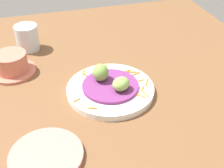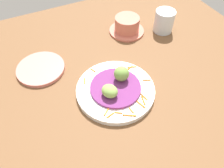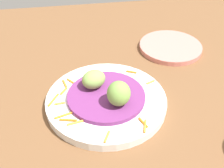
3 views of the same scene
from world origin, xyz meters
TOP-DOWN VIEW (x-y plane):
  - table_surface at (0.00, 0.00)cm, footprint 110.00×110.00cm
  - main_plate at (5.11, 0.06)cm, footprint 23.66×23.66cm
  - cabbage_bed at (5.11, 0.06)cm, footprint 15.22×15.22cm
  - carrot_garnish at (3.61, 3.45)cm, footprint 19.36×22.12cm
  - guac_scoop_left at (2.23, -1.92)cm, footprint 5.79×5.68cm
  - guac_scoop_center at (8.00, 2.05)cm, footprint 5.97×6.24cm
  - side_plate_small at (23.25, -19.16)cm, footprint 15.73×15.73cm

SIDE VIEW (x-z plane):
  - table_surface at x=0.00cm, z-range 0.00..2.00cm
  - side_plate_small at x=23.25cm, z-range 2.00..3.20cm
  - main_plate at x=5.11cm, z-range 2.00..3.73cm
  - carrot_garnish at x=3.61cm, z-range 3.73..4.13cm
  - cabbage_bed at x=5.11cm, z-range 3.73..4.59cm
  - guac_scoop_center at x=8.00cm, z-range 4.59..8.16cm
  - guac_scoop_left at x=2.23cm, z-range 4.59..9.36cm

